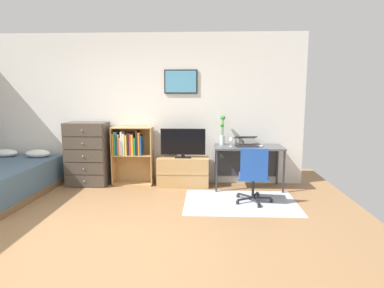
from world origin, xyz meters
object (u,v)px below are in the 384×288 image
Objects in this scene: computer_mouse at (261,146)px; television at (183,143)px; wine_glass at (231,139)px; tv_stand at (183,171)px; laptop at (246,142)px; desk at (248,153)px; bookshelf at (131,150)px; office_chair at (254,174)px; bamboo_vase at (222,131)px; dresser at (88,154)px.

television is at bearing 175.17° from computer_mouse.
tv_stand is at bearing 170.52° from wine_glass.
wine_glass reaches higher than computer_mouse.
tv_stand is 1.05m from wine_glass.
tv_stand is at bearing 174.23° from computer_mouse.
desk is at bearing 5.38° from laptop.
computer_mouse is at bearing -4.48° from bookshelf.
office_chair is 8.27× the size of computer_mouse.
bamboo_vase is (-0.41, 0.12, 0.17)m from laptop.
desk is at bearing 95.06° from office_chair.
desk is 1.36× the size of office_chair.
computer_mouse is at bearing -19.55° from bamboo_vase.
desk is (2.09, -0.06, -0.04)m from bookshelf.
bamboo_vase reaches higher than tv_stand.
dresser is at bearing 168.58° from office_chair.
tv_stand is 1.76× the size of bamboo_vase.
office_chair reaches higher than tv_stand.
bamboo_vase is (1.64, 0.05, 0.34)m from bookshelf.
television reaches higher than office_chair.
wine_glass is at bearing -7.99° from television.
bamboo_vase is at bearing 1.87° from bookshelf.
desk is 0.92m from office_chair.
bookshelf is 2.29m from office_chair.
dresser is at bearing 179.76° from television.
bamboo_vase is at bearing 120.60° from wine_glass.
laptop is (1.10, -0.02, 0.55)m from tv_stand.
laptop is (2.82, -0.01, 0.24)m from dresser.
tv_stand is 5.04× the size of wine_glass.
laptop reaches higher than office_chair.
computer_mouse is at bearing -30.07° from desk.
wine_glass is at bearing -157.89° from desk.
bamboo_vase reaches higher than computer_mouse.
dresser is 1.73m from television.
television is 0.92× the size of office_chair.
dresser is at bearing -177.33° from bamboo_vase.
office_chair is (-0.02, -0.91, -0.15)m from desk.
dresser reaches higher than desk.
bookshelf is at bearing -178.13° from bamboo_vase.
wine_glass is at bearing -5.86° from bookshelf.
laptop is 0.46m from bamboo_vase.
bamboo_vase is (0.69, 0.12, 0.21)m from television.
laptop reaches higher than tv_stand.
bookshelf is at bearing 175.52° from computer_mouse.
television is at bearing 176.57° from laptop.
tv_stand is at bearing 90.00° from television.
tv_stand is 8.73× the size of computer_mouse.
tv_stand is 1.23m from laptop.
desk is 6.52× the size of wine_glass.
tv_stand is (0.95, -0.04, -0.38)m from bookshelf.
wine_glass is (1.78, -0.18, 0.23)m from bookshelf.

